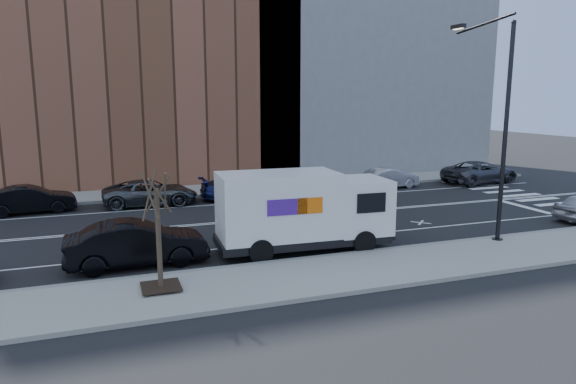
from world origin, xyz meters
TOP-DOWN VIEW (x-y plane):
  - ground at (0.00, 0.00)m, footprint 120.00×120.00m
  - sidewalk_near at (0.00, -8.80)m, footprint 44.00×3.60m
  - sidewalk_far at (0.00, 8.80)m, footprint 44.00×3.60m
  - curb_near at (0.00, -7.00)m, footprint 44.00×0.25m
  - curb_far at (0.00, 7.00)m, footprint 44.00×0.25m
  - crosswalk at (16.00, 0.00)m, footprint 3.00×14.00m
  - road_markings at (0.00, 0.00)m, footprint 40.00×8.60m
  - bldg_brick at (-8.00, 15.60)m, footprint 26.00×10.00m
  - bldg_concrete at (12.00, 15.60)m, footprint 20.00×10.00m
  - streetlight at (7.00, -6.91)m, footprint 0.44×4.02m
  - street_tree at (-7.00, -8.40)m, footprint 1.20×1.20m
  - fedex_van at (-1.13, -5.60)m, footprint 7.09×2.75m
  - far_parked_b at (-12.24, 5.50)m, footprint 4.61×2.02m
  - far_parked_c at (-6.10, 5.47)m, footprint 5.31×2.61m
  - far_parked_d at (-0.79, 5.48)m, footprint 4.91×2.05m
  - far_parked_e at (4.84, 5.83)m, footprint 4.47×1.95m
  - far_parked_f at (9.54, 5.71)m, footprint 4.35×1.97m
  - far_parked_g at (16.79, 5.38)m, footprint 5.92×3.22m
  - driving_sedan at (1.59, -1.71)m, footprint 4.40×1.90m
  - near_parked_rear_a at (-7.50, -5.34)m, footprint 5.06×1.87m

SIDE VIEW (x-z plane):
  - ground at x=0.00m, z-range 0.00..0.00m
  - crosswalk at x=16.00m, z-range 0.00..0.01m
  - road_markings at x=0.00m, z-range 0.00..0.01m
  - sidewalk_near at x=0.00m, z-range 0.00..0.15m
  - sidewalk_far at x=0.00m, z-range 0.00..0.15m
  - curb_near at x=0.00m, z-range 0.00..0.17m
  - curb_far at x=0.00m, z-range 0.00..0.17m
  - far_parked_f at x=9.54m, z-range 0.00..1.38m
  - driving_sedan at x=1.59m, z-range 0.00..1.41m
  - far_parked_d at x=-0.79m, z-range 0.00..1.42m
  - far_parked_c at x=-6.10m, z-range 0.00..1.45m
  - far_parked_b at x=-12.24m, z-range 0.00..1.47m
  - far_parked_e at x=4.84m, z-range 0.00..1.50m
  - far_parked_g at x=16.79m, z-range 0.00..1.57m
  - near_parked_rear_a at x=-7.50m, z-range 0.00..1.65m
  - street_tree at x=-7.00m, z-range -0.42..3.33m
  - fedex_van at x=-1.13m, z-range 0.08..3.27m
  - streetlight at x=7.00m, z-range 0.41..9.75m
  - bldg_brick at x=-8.00m, z-range 0.00..22.00m
  - bldg_concrete at x=12.00m, z-range 0.00..26.00m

